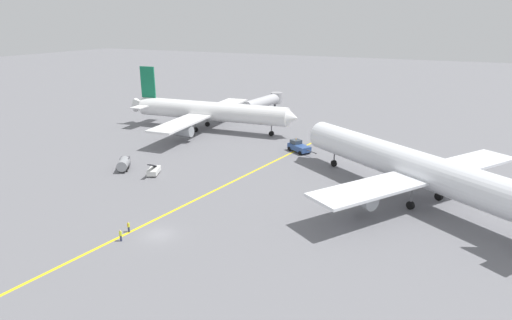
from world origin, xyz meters
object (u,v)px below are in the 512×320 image
Objects in this scene: pushback_tug at (299,147)px; ground_crew_marshaller_foreground at (129,227)px; jet_bridge at (266,101)px; airliner_at_gate_left at (210,111)px; gse_fuel_bowser_stubby at (124,163)px; ground_crew_ramp_agent_by_cones at (121,235)px; gse_belt_loader_portside at (154,170)px; airliner_being_pushed at (414,167)px.

pushback_tug reaches higher than ground_crew_marshaller_foreground.
pushback_tug is 42.03m from jet_bridge.
airliner_at_gate_left is 9.29× the size of gse_fuel_bowser_stubby.
ground_crew_ramp_agent_by_cones is at bearing -69.53° from airliner_at_gate_left.
gse_belt_loader_portside is 23.55m from ground_crew_marshaller_foreground.
gse_belt_loader_portside is at bearing -85.91° from jet_bridge.
jet_bridge is (-50.04, 51.38, -1.59)m from airliner_being_pushed.
ground_crew_marshaller_foreground is at bearing -59.78° from gse_belt_loader_portside.
gse_belt_loader_portside is 26.12m from ground_crew_ramp_agent_by_cones.
pushback_tug is at bearing 146.93° from airliner_being_pushed.
pushback_tug reaches higher than ground_crew_ramp_agent_by_cones.
jet_bridge is at bearing 101.31° from ground_crew_marshaller_foreground.
gse_belt_loader_portside is at bearing 2.46° from gse_fuel_bowser_stubby.
gse_fuel_bowser_stubby is (1.73, -34.94, -3.72)m from airliner_at_gate_left.
airliner_at_gate_left is 60.10m from airliner_being_pushed.
pushback_tug is 1.59× the size of gse_fuel_bowser_stubby.
airliner_at_gate_left is at bearing 110.56° from ground_crew_marshaller_foreground.
ground_crew_ramp_agent_by_cones is at bearing -98.07° from pushback_tug.
airliner_being_pushed is at bearing 44.18° from ground_crew_ramp_agent_by_cones.
airliner_at_gate_left is at bearing 104.21° from gse_belt_loader_portside.
airliner_being_pushed reaches higher than gse_fuel_bowser_stubby.
gse_belt_loader_portside reaches higher than ground_crew_marshaller_foreground.
airliner_at_gate_left reaches higher than ground_crew_marshaller_foreground.
gse_belt_loader_portside is (-45.70, -9.24, -4.65)m from airliner_being_pushed.
gse_belt_loader_portside is at bearing 120.22° from ground_crew_marshaller_foreground.
airliner_at_gate_left is 29.88m from pushback_tug.
airliner_being_pushed is 71.74m from jet_bridge.
airliner_at_gate_left is at bearing -99.68° from jet_bridge.
gse_fuel_bowser_stubby is (-52.75, -9.55, -4.14)m from airliner_being_pushed.
airliner_being_pushed is at bearing -24.99° from airliner_at_gate_left.
airliner_at_gate_left is at bearing 155.01° from airliner_being_pushed.
airliner_being_pushed is 9.29× the size of gse_belt_loader_portside.
ground_crew_marshaller_foreground is at bearing -138.83° from airliner_being_pushed.
airliner_at_gate_left is 2.39× the size of jet_bridge.
ground_crew_marshaller_foreground is (11.86, -20.35, -0.02)m from gse_belt_loader_portside.
pushback_tug is at bearing 44.82° from gse_fuel_bowser_stubby.
gse_belt_loader_portside is 3.20× the size of ground_crew_marshaller_foreground.
pushback_tug reaches higher than gse_fuel_bowser_stubby.
jet_bridge is (-4.34, 60.63, 3.06)m from gse_belt_loader_portside.
airliner_at_gate_left is 35.18m from gse_fuel_bowser_stubby.
gse_belt_loader_portside is at bearing -168.57° from airliner_being_pushed.
gse_belt_loader_portside reaches higher than pushback_tug.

